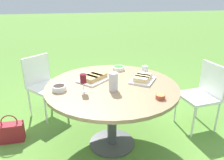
# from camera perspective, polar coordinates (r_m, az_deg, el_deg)

# --- Properties ---
(ground_plane) EXTENTS (40.00, 40.00, 0.00)m
(ground_plane) POSITION_cam_1_polar(r_m,az_deg,el_deg) (2.81, -0.00, -16.15)
(ground_plane) COLOR #5B8C38
(dining_table) EXTENTS (1.47, 1.47, 0.78)m
(dining_table) POSITION_cam_1_polar(r_m,az_deg,el_deg) (2.45, -0.00, -3.50)
(dining_table) COLOR #4C4C51
(dining_table) RESTS_ON ground_plane
(chair_near_left) EXTENTS (0.61, 0.61, 0.89)m
(chair_near_left) POSITION_cam_1_polar(r_m,az_deg,el_deg) (3.36, -17.68, -0.29)
(chair_near_left) COLOR white
(chair_near_left) RESTS_ON ground_plane
(chair_far_back) EXTENTS (0.46, 0.47, 0.89)m
(chair_far_back) POSITION_cam_1_polar(r_m,az_deg,el_deg) (3.12, 22.87, -2.72)
(chair_far_back) COLOR white
(chair_far_back) RESTS_ON ground_plane
(water_pitcher) EXTENTS (0.10, 0.10, 0.19)m
(water_pitcher) POSITION_cam_1_polar(r_m,az_deg,el_deg) (2.24, 0.34, -0.44)
(water_pitcher) COLOR silver
(water_pitcher) RESTS_ON dining_table
(wine_glass) EXTENTS (0.06, 0.06, 0.19)m
(wine_glass) POSITION_cam_1_polar(r_m,az_deg,el_deg) (2.21, -7.53, 0.17)
(wine_glass) COLOR silver
(wine_glass) RESTS_ON dining_table
(platter_bread_main) EXTENTS (0.38, 0.39, 0.07)m
(platter_bread_main) POSITION_cam_1_polar(r_m,az_deg,el_deg) (2.53, 8.02, 0.40)
(platter_bread_main) COLOR white
(platter_bread_main) RESTS_ON dining_table
(platter_charcuterie) EXTENTS (0.44, 0.43, 0.07)m
(platter_charcuterie) POSITION_cam_1_polar(r_m,az_deg,el_deg) (2.54, -4.62, 0.57)
(platter_charcuterie) COLOR white
(platter_charcuterie) RESTS_ON dining_table
(bowl_fries) EXTENTS (0.09, 0.09, 0.04)m
(bowl_fries) POSITION_cam_1_polar(r_m,az_deg,el_deg) (2.15, 12.53, -4.21)
(bowl_fries) COLOR #B74733
(bowl_fries) RESTS_ON dining_table
(bowl_salad) EXTENTS (0.15, 0.15, 0.05)m
(bowl_salad) POSITION_cam_1_polar(r_m,az_deg,el_deg) (2.89, 1.71, 3.15)
(bowl_salad) COLOR white
(bowl_salad) RESTS_ON dining_table
(bowl_olives) EXTENTS (0.15, 0.15, 0.06)m
(bowl_olives) POSITION_cam_1_polar(r_m,az_deg,el_deg) (2.33, -13.64, -1.99)
(bowl_olives) COLOR white
(bowl_olives) RESTS_ON dining_table
(cup_water_near) EXTENTS (0.08, 0.08, 0.09)m
(cup_water_near) POSITION_cam_1_polar(r_m,az_deg,el_deg) (2.82, 8.59, 2.82)
(cup_water_near) COLOR silver
(cup_water_near) RESTS_ON dining_table
(handbag) EXTENTS (0.30, 0.14, 0.37)m
(handbag) POSITION_cam_1_polar(r_m,az_deg,el_deg) (3.04, -24.87, -12.21)
(handbag) COLOR maroon
(handbag) RESTS_ON ground_plane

